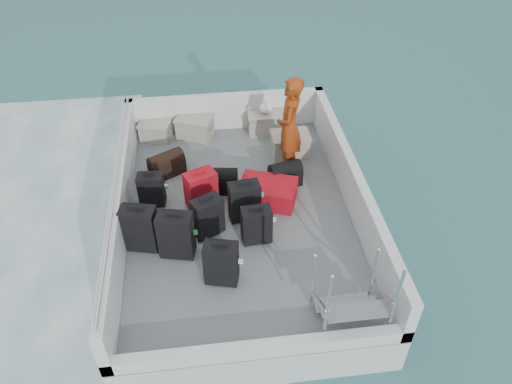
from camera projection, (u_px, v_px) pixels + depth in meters
ground at (240, 241)px, 8.03m from camera, size 160.00×160.00×0.00m
ferry_hull at (240, 228)px, 7.84m from camera, size 3.60×5.00×0.60m
deck at (240, 214)px, 7.64m from camera, size 3.30×4.70×0.02m
deck_fittings at (265, 207)px, 7.18m from camera, size 3.60×5.00×0.90m
suitcase_0 at (176, 236)px, 6.76m from camera, size 0.52×0.36×0.72m
suitcase_1 at (140, 229)px, 6.87m from camera, size 0.53×0.38×0.71m
suitcase_2 at (152, 190)px, 7.62m from camera, size 0.41×0.27×0.56m
suitcase_3 at (221, 264)px, 6.42m from camera, size 0.48×0.35×0.66m
suitcase_4 at (208, 217)px, 7.11m from camera, size 0.50×0.43×0.63m
suitcase_5 at (201, 190)px, 7.56m from camera, size 0.53×0.44×0.64m
suitcase_6 at (256, 225)px, 7.01m from camera, size 0.43×0.28×0.58m
suitcase_7 at (244, 202)px, 7.36m from camera, size 0.48×0.31×0.63m
suitcase_8 at (268, 192)px, 7.75m from camera, size 1.00×0.83×0.34m
duffel_0 at (167, 166)px, 8.28m from camera, size 0.65×0.54×0.32m
duffel_1 at (223, 182)px, 7.95m from camera, size 0.50×0.36×0.32m
duffel_2 at (285, 176)px, 8.08m from camera, size 0.56×0.41×0.32m
crate_0 at (156, 132)px, 9.07m from camera, size 0.60×0.49×0.31m
crate_1 at (195, 128)px, 9.12m from camera, size 0.72×0.61×0.36m
crate_2 at (265, 123)px, 9.24m from camera, size 0.64×0.46×0.38m
crate_3 at (290, 145)px, 8.70m from camera, size 0.63×0.44×0.37m
yellow_bag at (281, 125)px, 9.32m from camera, size 0.28×0.26×0.22m
white_bag at (266, 110)px, 9.06m from camera, size 0.24×0.24×0.18m
passenger at (289, 127)px, 7.94m from camera, size 0.55×0.71×1.69m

